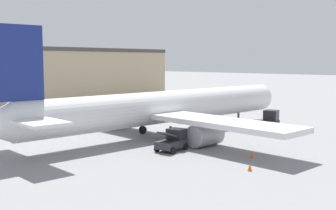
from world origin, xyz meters
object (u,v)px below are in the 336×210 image
belt_loader_truck (173,140)px  safety_cone_near (252,155)px  airplane (161,108)px  baggage_tug (269,122)px  safety_cone_far (250,167)px  ground_crew_worker (266,117)px

belt_loader_truck → safety_cone_near: bearing=-80.1°
airplane → baggage_tug: size_ratio=11.26×
safety_cone_near → safety_cone_far: bearing=-151.6°
airplane → safety_cone_near: 13.61m
airplane → ground_crew_worker: size_ratio=26.22×
safety_cone_near → ground_crew_worker: bearing=26.0°
baggage_tug → belt_loader_truck: size_ratio=1.16×
baggage_tug → safety_cone_near: baggage_tug is taller
airplane → belt_loader_truck: airplane is taller
airplane → safety_cone_far: (-6.41, -15.15, -2.82)m
baggage_tug → airplane: bearing=133.6°
belt_loader_truck → safety_cone_near: (2.22, -7.12, -0.66)m
safety_cone_near → safety_cone_far: 4.37m
airplane → baggage_tug: 13.28m
ground_crew_worker → belt_loader_truck: 21.17m
baggage_tug → safety_cone_near: bearing=-169.2°
safety_cone_far → airplane: bearing=67.1°
baggage_tug → safety_cone_far: 18.96m
belt_loader_truck → safety_cone_far: belt_loader_truck is taller
airplane → safety_cone_near: bearing=-96.1°
airplane → baggage_tug: (10.86, -7.37, -1.99)m
ground_crew_worker → belt_loader_truck: bearing=-133.9°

